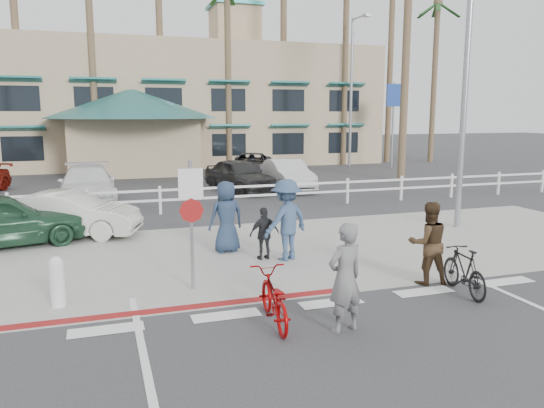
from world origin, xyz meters
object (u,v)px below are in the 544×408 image
object	(u,v)px
bike_red	(273,298)
car_white_sedan	(68,214)
sign_post	(191,219)
bike_black	(464,271)

from	to	relation	value
bike_red	car_white_sedan	xyz separation A→B (m)	(-3.53, 7.85, 0.20)
sign_post	car_white_sedan	bearing A→B (deg)	114.32
sign_post	bike_red	distance (m)	2.59
bike_black	sign_post	bearing A→B (deg)	-13.20
sign_post	bike_black	xyz separation A→B (m)	(4.98, -1.92, -0.98)
bike_red	car_white_sedan	world-z (taller)	car_white_sedan
car_white_sedan	bike_red	bearing A→B (deg)	-136.90
sign_post	car_white_sedan	distance (m)	6.27
bike_black	car_white_sedan	distance (m)	10.69
sign_post	bike_red	bearing A→B (deg)	-66.03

